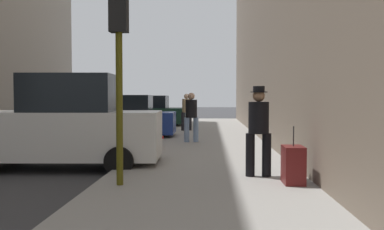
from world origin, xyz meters
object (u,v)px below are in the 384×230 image
Objects in this scene: pedestrian_with_fedora at (259,126)px; pedestrian_in_jeans at (191,115)px; pedestrian_in_tan_coat at (186,110)px; rolling_suitcase at (293,165)px; parked_blue_sedan at (123,119)px; traffic_light at (119,38)px; fire_hydrant at (157,136)px; parked_white_van at (65,126)px; parked_dark_green_sedan at (148,113)px.

pedestrian_with_fedora is 6.58m from pedestrian_in_jeans.
rolling_suitcase is at bearing -77.92° from pedestrian_in_tan_coat.
pedestrian_with_fedora is at bearing -75.93° from pedestrian_in_jeans.
rolling_suitcase is (2.15, -7.06, -0.61)m from pedestrian_in_jeans.
parked_blue_sedan is 3.83m from pedestrian_in_tan_coat.
fire_hydrant is at bearing 90.50° from traffic_light.
traffic_light is at bearing -89.50° from fire_hydrant.
parked_white_van is at bearing -103.49° from pedestrian_in_tan_coat.
rolling_suitcase is (0.55, -0.68, -0.65)m from pedestrian_with_fedora.
fire_hydrant is (1.80, -10.34, -0.35)m from parked_dark_green_sedan.
parked_dark_green_sedan is at bearing 107.40° from rolling_suitcase.
fire_hydrant is at bearing -122.47° from pedestrian_in_jeans.
traffic_light is 2.03× the size of pedestrian_with_fedora.
parked_white_van is 3.57m from traffic_light.
pedestrian_with_fedora is 11.64m from pedestrian_in_tan_coat.
parked_white_van is 2.63× the size of pedestrian_with_fedora.
pedestrian_in_tan_coat is at bearing 87.64° from traffic_light.
pedestrian_in_jeans is (0.96, 7.29, -1.65)m from traffic_light.
parked_dark_green_sedan is 16.27m from traffic_light.
rolling_suitcase reaches higher than fire_hydrant.
parked_white_van is at bearing -120.48° from pedestrian_in_jeans.
traffic_light is (0.05, -5.71, 2.26)m from fire_hydrant.
fire_hydrant is 6.14m from traffic_light.
pedestrian_in_tan_coat is at bearing 85.20° from fire_hydrant.
parked_dark_green_sedan is at bearing 107.79° from pedestrian_in_jeans.
pedestrian_in_tan_coat is at bearing 102.08° from rolling_suitcase.
parked_white_van is at bearing -119.46° from fire_hydrant.
pedestrian_in_tan_coat is 12.43m from rolling_suitcase.
parked_white_van is 1.10× the size of parked_blue_sedan.
parked_white_van reaches higher than parked_blue_sedan.
pedestrian_with_fedora reaches higher than rolling_suitcase.
fire_hydrant is 0.20× the size of traffic_light.
parked_blue_sedan is at bearing -90.00° from parked_dark_green_sedan.
parked_dark_green_sedan is 6.03× the size of fire_hydrant.
parked_blue_sedan is 6.68m from parked_dark_green_sedan.
fire_hydrant is at bearing -94.80° from pedestrian_in_tan_coat.
parked_white_van is 2.73× the size of pedestrian_in_jeans.
pedestrian_in_jeans reaches higher than parked_blue_sedan.
parked_white_van reaches higher than pedestrian_with_fedora.
fire_hydrant is (1.80, -3.66, -0.35)m from parked_blue_sedan.
traffic_light reaches higher than pedestrian_with_fedora.
parked_dark_green_sedan is at bearing 96.59° from traffic_light.
pedestrian_with_fedora is at bearing -62.48° from parked_blue_sedan.
parked_dark_green_sedan is 2.48× the size of pedestrian_in_tan_coat.
traffic_light is at bearing -53.64° from parked_white_van.
traffic_light reaches higher than pedestrian_in_jeans.
pedestrian_with_fedora reaches higher than parked_dark_green_sedan.
traffic_light reaches higher than parked_blue_sedan.
parked_white_van is 4.70m from pedestrian_with_fedora.
parked_white_van reaches higher than rolling_suitcase.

